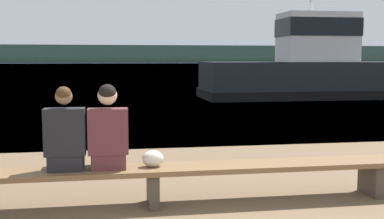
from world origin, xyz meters
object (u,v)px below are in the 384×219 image
(person_right, at_px, (108,133))
(shopping_bag, at_px, (153,159))
(bench_main, at_px, (153,174))
(person_left, at_px, (65,136))
(tugboat_red, at_px, (309,71))

(person_right, relative_size, shopping_bag, 3.89)
(bench_main, xyz_separation_m, person_left, (-0.99, 0.01, 0.48))
(person_left, bearing_deg, bench_main, -0.55)
(bench_main, height_order, tugboat_red, tugboat_red)
(person_right, height_order, shopping_bag, person_right)
(shopping_bag, relative_size, tugboat_red, 0.03)
(bench_main, relative_size, shopping_bag, 24.38)
(bench_main, height_order, person_right, person_right)
(shopping_bag, height_order, tugboat_red, tugboat_red)
(person_right, distance_m, shopping_bag, 0.61)
(person_right, xyz_separation_m, tugboat_red, (8.66, 14.57, 0.28))
(shopping_bag, bearing_deg, tugboat_red, 60.76)
(tugboat_red, bearing_deg, shopping_bag, 150.94)
(person_left, xyz_separation_m, shopping_bag, (1.00, 0.01, -0.30))
(person_right, xyz_separation_m, shopping_bag, (0.51, 0.01, -0.33))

